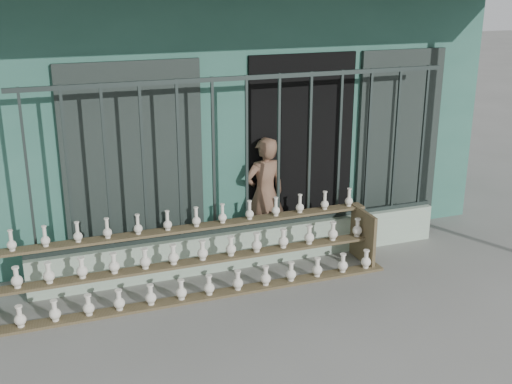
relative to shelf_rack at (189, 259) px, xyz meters
name	(u,v)px	position (x,y,z in m)	size (l,w,h in m)	color
ground	(290,314)	(0.82, -0.88, -0.36)	(60.00, 60.00, 0.00)	slate
workshop_building	(182,91)	(0.82, 3.35, 1.26)	(7.40, 6.60, 3.21)	#2F6454
parapet_wall	(247,246)	(0.82, 0.42, -0.14)	(5.00, 0.20, 0.45)	#A2BDA3
security_fence	(247,155)	(0.82, 0.42, 0.98)	(5.00, 0.04, 1.80)	#283330
shelf_rack	(189,259)	(0.00, 0.00, 0.00)	(4.50, 0.68, 0.85)	brown
elderly_woman	(265,194)	(1.18, 0.77, 0.36)	(0.53, 0.35, 1.45)	brown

